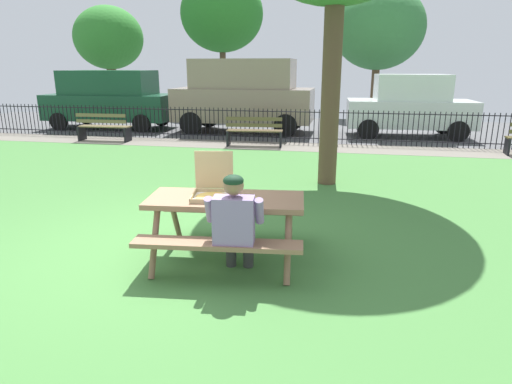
# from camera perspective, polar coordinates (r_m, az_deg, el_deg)

# --- Properties ---
(ground) EXTENTS (28.00, 12.42, 0.02)m
(ground) POSITION_cam_1_polar(r_m,az_deg,el_deg) (7.71, -6.92, -1.08)
(ground) COLOR #457D3C
(cobblestone_walkway) EXTENTS (28.00, 1.40, 0.01)m
(cobblestone_walkway) POSITION_cam_1_polar(r_m,az_deg,el_deg) (12.91, 0.65, 6.00)
(cobblestone_walkway) COLOR slate
(street_asphalt) EXTENTS (28.00, 6.56, 0.01)m
(street_asphalt) POSITION_cam_1_polar(r_m,az_deg,el_deg) (16.79, 3.18, 8.30)
(street_asphalt) COLOR #515154
(picnic_table_foreground) EXTENTS (1.94, 1.65, 0.79)m
(picnic_table_foreground) POSITION_cam_1_polar(r_m,az_deg,el_deg) (5.17, -3.91, -2.56)
(picnic_table_foreground) COLOR #906A4E
(picnic_table_foreground) RESTS_ON ground
(pizza_box_open) EXTENTS (0.52, 0.54, 0.51)m
(pizza_box_open) POSITION_cam_1_polar(r_m,az_deg,el_deg) (5.14, -5.61, 0.44)
(pizza_box_open) COLOR tan
(pizza_box_open) RESTS_ON picnic_table_foreground
(pizza_slice_on_table) EXTENTS (0.28, 0.14, 0.02)m
(pizza_slice_on_table) POSITION_cam_1_polar(r_m,az_deg,el_deg) (5.12, -1.35, -0.58)
(pizza_slice_on_table) COLOR #F5CB62
(pizza_slice_on_table) RESTS_ON picnic_table_foreground
(adult_at_table) EXTENTS (0.63, 0.62, 1.19)m
(adult_at_table) POSITION_cam_1_polar(r_m,az_deg,el_deg) (4.65, -2.71, -3.89)
(adult_at_table) COLOR #363636
(adult_at_table) RESTS_ON ground
(iron_fence_streetside) EXTENTS (23.54, 0.03, 1.00)m
(iron_fence_streetside) POSITION_cam_1_polar(r_m,az_deg,el_deg) (13.52, 1.21, 8.66)
(iron_fence_streetside) COLOR black
(iron_fence_streetside) RESTS_ON ground
(park_bench_left) EXTENTS (1.61, 0.50, 0.85)m
(park_bench_left) POSITION_cam_1_polar(r_m,az_deg,el_deg) (14.43, -19.07, 7.88)
(park_bench_left) COLOR brown
(park_bench_left) RESTS_ON ground
(park_bench_center) EXTENTS (1.63, 0.58, 0.85)m
(park_bench_center) POSITION_cam_1_polar(r_m,az_deg,el_deg) (12.75, -0.21, 7.78)
(park_bench_center) COLOR brown
(park_bench_center) RESTS_ON ground
(parked_car_far_left) EXTENTS (4.64, 2.04, 2.08)m
(parked_car_far_left) POSITION_cam_1_polar(r_m,az_deg,el_deg) (17.28, -18.33, 11.42)
(parked_car_far_left) COLOR #194B30
(parked_car_far_left) RESTS_ON ground
(parked_car_left) EXTENTS (4.72, 2.11, 2.46)m
(parked_car_left) POSITION_cam_1_polar(r_m,az_deg,el_deg) (15.45, -1.59, 12.53)
(parked_car_left) COLOR gray
(parked_car_left) RESTS_ON ground
(parked_car_center) EXTENTS (3.97, 1.97, 1.98)m
(parked_car_center) POSITION_cam_1_polar(r_m,az_deg,el_deg) (15.23, 19.26, 10.50)
(parked_car_center) COLOR silver
(parked_car_center) RESTS_ON ground
(far_tree_left) EXTENTS (3.34, 3.34, 5.06)m
(far_tree_left) POSITION_cam_1_polar(r_m,az_deg,el_deg) (24.06, -18.50, 18.29)
(far_tree_left) COLOR brown
(far_tree_left) RESTS_ON ground
(far_tree_midleft) EXTENTS (3.80, 3.80, 6.25)m
(far_tree_midleft) POSITION_cam_1_polar(r_m,az_deg,el_deg) (21.95, -4.43, 21.94)
(far_tree_midleft) COLOR brown
(far_tree_midleft) RESTS_ON ground
(far_tree_center) EXTENTS (3.93, 3.93, 5.59)m
(far_tree_center) POSITION_cam_1_polar(r_m,az_deg,el_deg) (21.15, 15.59, 19.71)
(far_tree_center) COLOR brown
(far_tree_center) RESTS_ON ground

